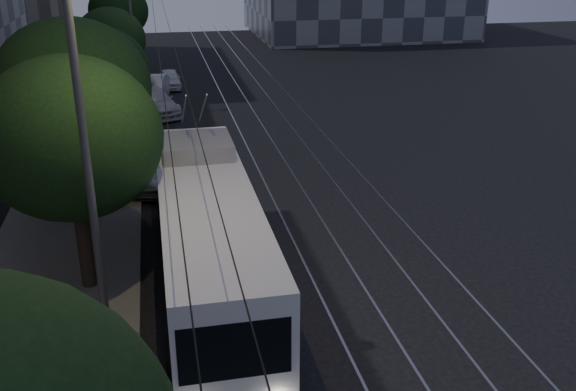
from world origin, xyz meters
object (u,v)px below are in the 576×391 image
(streetlamp_far, at_px, (138,21))
(streetlamp_near, at_px, (98,96))
(car_white_c, at_px, (152,89))
(car_white_b, at_px, (153,102))
(car_white_d, at_px, (170,79))
(pickup_silver, at_px, (156,161))
(car_white_a, at_px, (156,155))
(trolleybus, at_px, (208,234))

(streetlamp_far, bearing_deg, streetlamp_near, -91.29)
(streetlamp_near, bearing_deg, car_white_c, 87.75)
(car_white_b, xyz_separation_m, streetlamp_far, (-0.50, 1.35, 4.56))
(car_white_c, distance_m, streetlamp_far, 5.06)
(car_white_d, bearing_deg, streetlamp_far, -107.64)
(pickup_silver, distance_m, car_white_a, 1.61)
(car_white_a, xyz_separation_m, car_white_d, (1.23, 17.11, 0.00))
(car_white_c, bearing_deg, streetlamp_near, -82.54)
(car_white_b, xyz_separation_m, car_white_c, (0.00, 3.53, 0.02))
(car_white_c, height_order, streetlamp_near, streetlamp_near)
(car_white_c, distance_m, car_white_d, 3.82)
(car_white_a, relative_size, streetlamp_near, 0.33)
(pickup_silver, bearing_deg, trolleybus, -72.67)
(pickup_silver, bearing_deg, car_white_a, 99.24)
(car_white_a, height_order, streetlamp_far, streetlamp_far)
(trolleybus, distance_m, streetlamp_far, 23.10)
(car_white_c, xyz_separation_m, streetlamp_far, (-0.50, -2.19, 4.54))
(trolleybus, distance_m, car_white_d, 28.58)
(trolleybus, bearing_deg, streetlamp_far, 94.50)
(car_white_b, bearing_deg, trolleybus, -103.17)
(car_white_b, relative_size, car_white_c, 1.10)
(car_white_a, distance_m, streetlamp_near, 15.12)
(car_white_a, height_order, car_white_d, car_white_d)
(trolleybus, height_order, streetlamp_far, streetlamp_far)
(pickup_silver, relative_size, car_white_c, 1.30)
(streetlamp_near, distance_m, streetlamp_far, 25.18)
(car_white_b, bearing_deg, car_white_d, 63.34)
(trolleybus, distance_m, car_white_c, 24.99)
(pickup_silver, xyz_separation_m, car_white_a, (0.00, 1.59, -0.24))
(car_white_a, bearing_deg, car_white_b, 106.74)
(pickup_silver, xyz_separation_m, car_white_d, (1.23, 18.70, -0.23))
(streetlamp_near, bearing_deg, car_white_a, 85.57)
(trolleybus, height_order, car_white_b, trolleybus)
(pickup_silver, height_order, car_white_c, pickup_silver)
(trolleybus, relative_size, car_white_d, 3.49)
(pickup_silver, bearing_deg, streetlamp_near, -85.77)
(trolleybus, height_order, car_white_a, trolleybus)
(streetlamp_near, bearing_deg, trolleybus, 44.09)
(pickup_silver, relative_size, streetlamp_near, 0.56)
(pickup_silver, height_order, car_white_d, pickup_silver)
(car_white_d, bearing_deg, streetlamp_near, -95.27)
(streetlamp_near, relative_size, streetlamp_far, 1.27)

